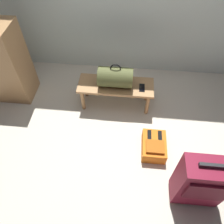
% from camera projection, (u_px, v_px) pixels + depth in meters
% --- Properties ---
extents(ground_plane, '(6.60, 6.60, 0.00)m').
position_uv_depth(ground_plane, '(115.00, 148.00, 2.70)').
color(ground_plane, beige).
extents(bench, '(1.00, 0.36, 0.38)m').
position_uv_depth(bench, '(116.00, 88.00, 2.90)').
color(bench, '#A87A4C').
rests_on(bench, ground).
extents(duffel_bag_olive, '(0.44, 0.26, 0.34)m').
position_uv_depth(duffel_bag_olive, '(115.00, 77.00, 2.75)').
color(duffel_bag_olive, '#51562D').
rests_on(duffel_bag_olive, bench).
extents(cell_phone, '(0.07, 0.14, 0.01)m').
position_uv_depth(cell_phone, '(142.00, 88.00, 2.81)').
color(cell_phone, black).
rests_on(cell_phone, bench).
extents(suitcase_upright_burgundy, '(0.46, 0.26, 0.75)m').
position_uv_depth(suitcase_upright_burgundy, '(201.00, 182.00, 2.04)').
color(suitcase_upright_burgundy, maroon).
rests_on(suitcase_upright_burgundy, ground).
extents(backpack_orange, '(0.28, 0.38, 0.21)m').
position_uv_depth(backpack_orange, '(154.00, 146.00, 2.61)').
color(backpack_orange, orange).
rests_on(backpack_orange, ground).
extents(side_cabinet, '(0.56, 0.44, 1.10)m').
position_uv_depth(side_cabinet, '(4.00, 63.00, 2.87)').
color(side_cabinet, '#A87A4C').
rests_on(side_cabinet, ground).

